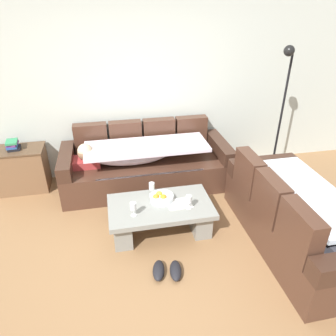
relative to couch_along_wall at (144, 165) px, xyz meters
The scene contains 14 objects.
ground_plane 1.66m from the couch_along_wall, 91.92° to the right, with size 14.00×14.00×0.00m, color olive.
back_wall 1.15m from the couch_along_wall, 95.91° to the left, with size 9.00×0.10×2.70m, color silver.
couch_along_wall is the anchor object (origin of this frame).
couch_near_window 2.18m from the couch_along_wall, 47.04° to the right, with size 0.92×1.97×0.88m.
coffee_table 1.10m from the couch_along_wall, 87.61° to the right, with size 1.20×0.68×0.38m.
fruit_bowl 1.03m from the couch_along_wall, 86.00° to the right, with size 0.28×0.28×0.10m.
wine_glass_near_left 1.28m from the couch_along_wall, 102.62° to the right, with size 0.07×0.07×0.17m.
wine_glass_near_right 1.29m from the couch_along_wall, 74.24° to the right, with size 0.07×0.07×0.17m.
wine_glass_far_back 0.89m from the couch_along_wall, 91.13° to the right, with size 0.07×0.07×0.17m.
open_magazine 1.16m from the couch_along_wall, 76.97° to the right, with size 0.28×0.21×0.01m, color white.
side_cabinet 1.75m from the couch_along_wall, behind, with size 0.72×0.44×0.64m.
book_stack_on_cabinet 1.82m from the couch_along_wall, behind, with size 0.19×0.23×0.13m.
floor_lamp 2.12m from the couch_along_wall, ahead, with size 0.33×0.31×1.95m.
pair_of_shoes 1.80m from the couch_along_wall, 90.39° to the right, with size 0.34×0.32×0.09m.
Camera 1 is at (-0.40, -2.38, 2.50)m, focal length 33.33 mm.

